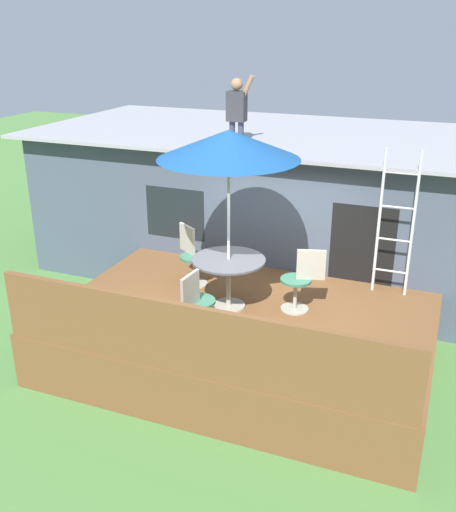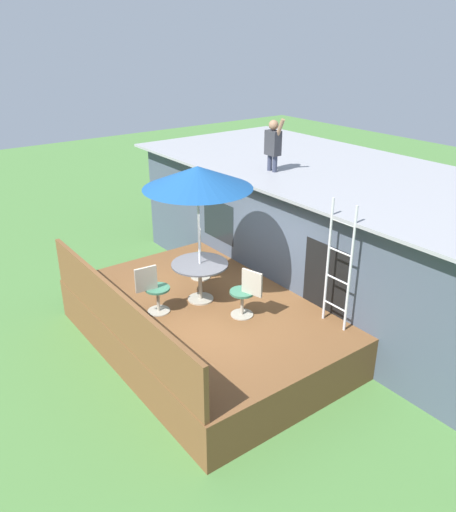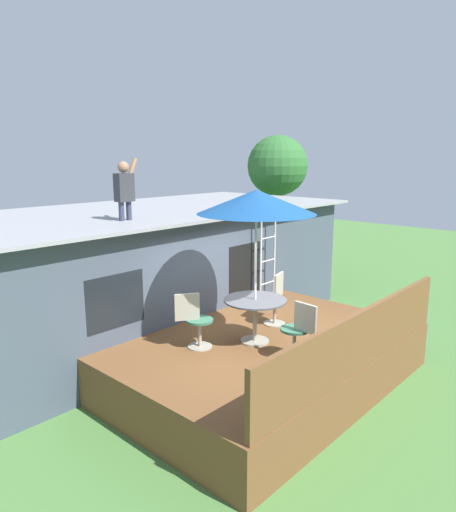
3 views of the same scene
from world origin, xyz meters
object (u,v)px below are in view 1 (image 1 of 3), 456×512
Objects in this scene: patio_chair_right at (301,280)px; step_ladder at (396,224)px; patio_table at (229,269)px; patio_chair_near at (196,304)px; person_figure at (237,105)px; patio_umbrella at (229,145)px; patio_chair_left at (192,256)px.

step_ladder is at bearing -152.75° from patio_chair_right.
step_ladder is at bearing 32.93° from patio_table.
step_ladder reaches higher than patio_table.
patio_table is at bearing -0.00° from patio_chair_right.
patio_chair_near is (-2.17, -2.27, -0.64)m from step_ladder.
patio_table is 0.94× the size of person_figure.
step_ladder is at bearing -19.79° from person_figure.
patio_chair_right is at bearing -136.20° from step_ladder.
person_figure is at bearing 108.36° from patio_table.
patio_umbrella reaches higher than patio_table.
patio_chair_left is at bearing -164.87° from step_ladder.
patio_umbrella is 2.76× the size of patio_chair_right.
step_ladder is 3.37m from person_figure.
patio_chair_left and patio_chair_right have the same top height.
step_ladder is 1.98× the size of person_figure.
patio_chair_right is (1.82, -0.27, 0.00)m from patio_chair_left.
patio_table is at bearing -147.07° from step_ladder.
person_figure is 3.44m from patio_chair_right.
patio_umbrella is 2.52m from person_figure.
patio_chair_left is at bearing 146.19° from patio_umbrella.
patio_chair_left is 1.00× the size of patio_chair_near.
patio_umbrella is 2.15m from patio_chair_right.
patio_umbrella reaches higher than patio_chair_right.
patio_chair_right is (0.98, 0.29, -0.13)m from patio_table.
step_ladder is (2.08, 1.35, 0.51)m from patio_table.
patio_umbrella is 2.29× the size of person_figure.
patio_chair_near is (-0.09, -0.92, -1.89)m from patio_umbrella.
patio_umbrella is at bearing -147.07° from step_ladder.
step_ladder is 2.39× the size of patio_chair_near.
person_figure is at bearing 17.54° from patio_chair_near.
patio_chair_right is (-1.10, -1.06, -0.64)m from step_ladder.
patio_table is 1.13× the size of patio_chair_right.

